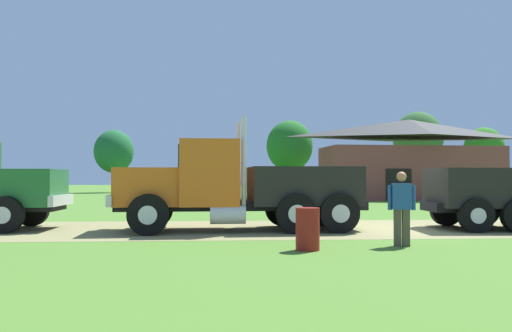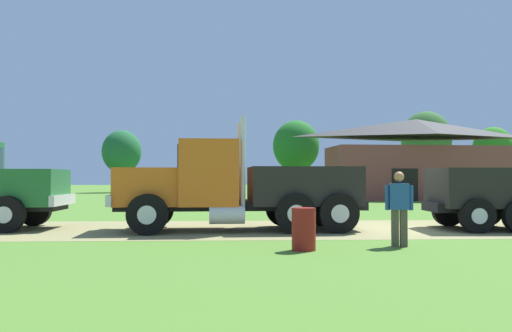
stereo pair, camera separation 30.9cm
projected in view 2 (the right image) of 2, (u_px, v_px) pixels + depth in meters
ground_plane at (389, 228)px, 16.58m from camera, size 200.00×200.00×0.00m
dirt_track at (389, 228)px, 16.58m from camera, size 120.00×6.09×0.01m
truck_foreground_white at (239, 187)px, 15.98m from camera, size 7.62×3.02×3.36m
visitor_walking_mid at (399, 206)px, 12.21m from camera, size 0.62×0.34×1.73m
steel_barrel at (304, 229)px, 11.55m from camera, size 0.52×0.52×0.93m
shed_building at (416, 161)px, 38.46m from camera, size 13.36×5.98×5.86m
tree_left at (122, 152)px, 56.76m from camera, size 4.18×4.18×6.70m
tree_mid at (296, 146)px, 44.87m from camera, size 3.93×3.93×6.45m
tree_right at (426, 139)px, 57.64m from camera, size 5.38×5.38×8.83m
tree_far_right at (493, 149)px, 58.67m from camera, size 4.39×4.39×7.22m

